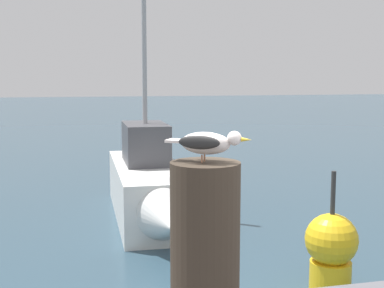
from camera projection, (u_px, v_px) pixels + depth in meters
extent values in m
cylinder|color=#382D23|center=(205.00, 251.00, 2.35)|extent=(0.32, 0.32, 0.82)
cylinder|color=tan|center=(202.00, 159.00, 2.28)|extent=(0.01, 0.01, 0.04)
cylinder|color=tan|center=(205.00, 158.00, 2.31)|extent=(0.01, 0.01, 0.04)
ellipsoid|color=silver|center=(205.00, 143.00, 2.28)|extent=(0.24, 0.20, 0.10)
sphere|color=silver|center=(234.00, 138.00, 2.24)|extent=(0.06, 0.06, 0.06)
cone|color=yellow|center=(247.00, 140.00, 2.22)|extent=(0.05, 0.04, 0.02)
cube|color=silver|center=(175.00, 141.00, 2.33)|extent=(0.10, 0.11, 0.01)
ellipsoid|color=#252525|center=(199.00, 142.00, 2.23)|extent=(0.18, 0.13, 0.06)
ellipsoid|color=#252525|center=(207.00, 139.00, 2.34)|extent=(0.18, 0.13, 0.06)
cube|color=silver|center=(147.00, 190.00, 8.54)|extent=(1.14, 3.42, 0.87)
cone|color=silver|center=(166.00, 219.00, 6.64)|extent=(0.96, 0.96, 0.94)
cube|color=#47474C|center=(145.00, 143.00, 8.65)|extent=(0.72, 1.31, 0.66)
cylinder|color=#A5A5A8|center=(144.00, 44.00, 8.44)|extent=(0.08, 0.08, 2.60)
cylinder|color=yellow|center=(330.00, 277.00, 5.51)|extent=(0.44, 0.44, 0.35)
sphere|color=yellow|center=(331.00, 240.00, 5.46)|extent=(0.56, 0.56, 0.56)
cylinder|color=#2D2D2D|center=(333.00, 195.00, 5.40)|extent=(0.05, 0.05, 0.50)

